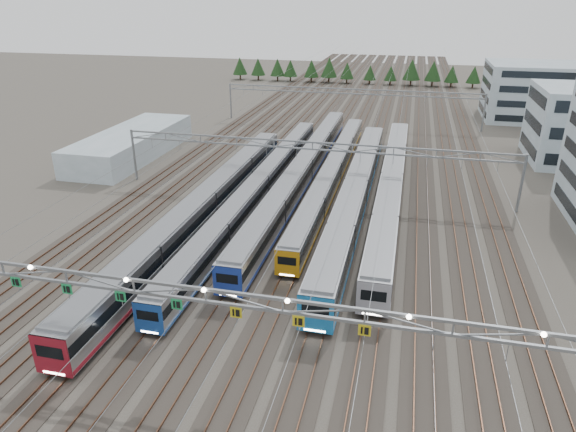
% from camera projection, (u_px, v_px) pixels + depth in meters
% --- Properties ---
extents(ground, '(400.00, 400.00, 0.00)m').
position_uv_depth(ground, '(212.00, 377.00, 39.11)').
color(ground, '#47423A').
rests_on(ground, ground).
extents(track_bed, '(54.00, 260.00, 5.42)m').
position_uv_depth(track_bed, '(358.00, 105.00, 127.77)').
color(track_bed, '#2D2823').
rests_on(track_bed, ground).
extents(train_a, '(3.10, 60.79, 4.05)m').
position_uv_depth(train_a, '(205.00, 206.00, 64.81)').
color(train_a, black).
rests_on(train_a, ground).
extents(train_b, '(2.67, 66.28, 3.47)m').
position_uv_depth(train_b, '(260.00, 186.00, 72.11)').
color(train_b, black).
rests_on(train_b, ground).
extents(train_c, '(2.90, 68.95, 3.77)m').
position_uv_depth(train_c, '(303.00, 170.00, 78.46)').
color(train_c, black).
rests_on(train_c, ground).
extents(train_d, '(2.62, 59.72, 3.40)m').
position_uv_depth(train_d, '(333.00, 172.00, 77.99)').
color(train_d, black).
rests_on(train_d, ground).
extents(train_e, '(3.16, 59.43, 4.12)m').
position_uv_depth(train_e, '(356.00, 192.00, 69.02)').
color(train_e, black).
rests_on(train_e, ground).
extents(train_f, '(3.05, 60.78, 3.98)m').
position_uv_depth(train_f, '(391.00, 185.00, 71.88)').
color(train_f, black).
rests_on(train_f, ground).
extents(gantry_near, '(56.36, 0.61, 8.08)m').
position_uv_depth(gantry_near, '(205.00, 299.00, 36.20)').
color(gantry_near, gray).
rests_on(gantry_near, ground).
extents(gantry_mid, '(56.36, 0.36, 8.00)m').
position_uv_depth(gantry_mid, '(312.00, 152.00, 72.27)').
color(gantry_mid, gray).
rests_on(gantry_mid, ground).
extents(gantry_far, '(56.36, 0.36, 8.00)m').
position_uv_depth(gantry_far, '(351.00, 96.00, 112.43)').
color(gantry_far, gray).
rests_on(gantry_far, ground).
extents(depot_bldg_north, '(22.00, 18.00, 12.56)m').
position_uv_depth(depot_bldg_north, '(536.00, 92.00, 117.65)').
color(depot_bldg_north, '#9BB2B9').
rests_on(depot_bldg_north, ground).
extents(west_shed, '(10.00, 30.00, 4.48)m').
position_uv_depth(west_shed, '(132.00, 144.00, 91.73)').
color(west_shed, '#9BB2B9').
rests_on(west_shed, ground).
extents(treeline, '(93.80, 5.60, 7.02)m').
position_uv_depth(treeline, '(370.00, 71.00, 164.59)').
color(treeline, '#332114').
rests_on(treeline, ground).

